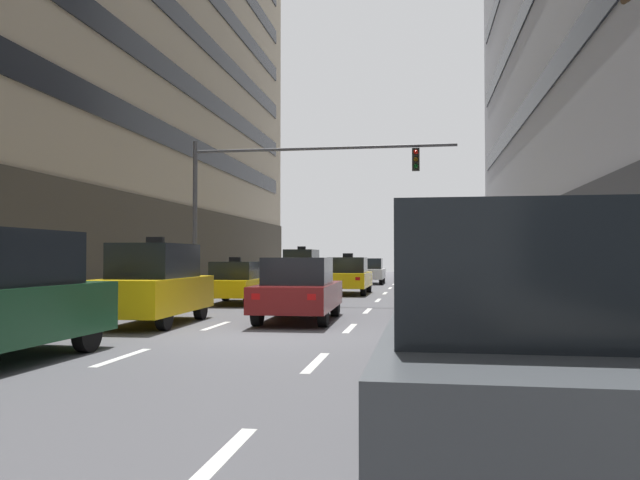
{
  "coord_description": "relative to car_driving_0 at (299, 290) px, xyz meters",
  "views": [
    {
      "loc": [
        3.38,
        -13.13,
        1.72
      ],
      "look_at": [
        -0.53,
        11.2,
        2.4
      ],
      "focal_mm": 35.27,
      "sensor_mm": 36.0,
      "label": 1
    }
  ],
  "objects": [
    {
      "name": "sidewalk_right",
      "position": [
        6.73,
        -3.53,
        -0.77
      ],
      "size": [
        3.6,
        80.0,
        0.14
      ],
      "primitive_type": "cube",
      "color": "gray",
      "rests_on": "ground"
    },
    {
      "name": "lane_stripe_l1_s7",
      "position": [
        -1.81,
        13.47,
        -0.84
      ],
      "size": [
        0.16,
        2.0,
        0.01
      ],
      "primitive_type": "cube",
      "color": "silver",
      "rests_on": "ground"
    },
    {
      "name": "traffic_signal_0",
      "position": [
        -2.31,
        7.05,
        3.69
      ],
      "size": [
        10.28,
        0.35,
        6.18
      ],
      "color": "#4C4C51",
      "rests_on": "sidewalk_left"
    },
    {
      "name": "lane_stripe_l2_s5",
      "position": [
        1.56,
        3.47,
        -0.84
      ],
      "size": [
        0.16,
        2.0,
        0.01
      ],
      "primitive_type": "cube",
      "color": "silver",
      "rests_on": "ground"
    },
    {
      "name": "car_parked_0",
      "position": [
        3.88,
        -11.84,
        0.18
      ],
      "size": [
        1.78,
        4.25,
        2.06
      ],
      "color": "black",
      "rests_on": "ground"
    },
    {
      "name": "lane_stripe_l2_s7",
      "position": [
        1.56,
        13.47,
        -0.84
      ],
      "size": [
        0.16,
        2.0,
        0.01
      ],
      "primitive_type": "cube",
      "color": "silver",
      "rests_on": "ground"
    },
    {
      "name": "lane_stripe_l2_s9",
      "position": [
        1.56,
        23.47,
        -0.84
      ],
      "size": [
        0.16,
        2.0,
        0.01
      ],
      "primitive_type": "cube",
      "color": "silver",
      "rests_on": "ground"
    },
    {
      "name": "lane_stripe_l1_s4",
      "position": [
        -1.81,
        -1.53,
        -0.84
      ],
      "size": [
        0.16,
        2.0,
        0.01
      ],
      "primitive_type": "cube",
      "color": "silver",
      "rests_on": "ground"
    },
    {
      "name": "lane_stripe_l1_s10",
      "position": [
        -1.81,
        28.47,
        -0.84
      ],
      "size": [
        0.16,
        2.0,
        0.01
      ],
      "primitive_type": "cube",
      "color": "silver",
      "rests_on": "ground"
    },
    {
      "name": "lane_stripe_l2_s4",
      "position": [
        1.56,
        -1.53,
        -0.84
      ],
      "size": [
        0.16,
        2.0,
        0.01
      ],
      "primitive_type": "cube",
      "color": "silver",
      "rests_on": "ground"
    },
    {
      "name": "lane_stripe_l2_s8",
      "position": [
        1.56,
        18.47,
        -0.84
      ],
      "size": [
        0.16,
        2.0,
        0.01
      ],
      "primitive_type": "cube",
      "color": "silver",
      "rests_on": "ground"
    },
    {
      "name": "taxi_driving_3",
      "position": [
        -3.56,
        5.97,
        -0.07
      ],
      "size": [
        1.9,
        4.21,
        1.72
      ],
      "color": "black",
      "rests_on": "ground"
    },
    {
      "name": "pedestrian_0",
      "position": [
        7.02,
        -0.66,
        0.15
      ],
      "size": [
        0.36,
        0.44,
        1.49
      ],
      "color": "brown",
      "rests_on": "sidewalk_right"
    },
    {
      "name": "lane_stripe_l2_s6",
      "position": [
        1.56,
        8.47,
        -0.84
      ],
      "size": [
        0.16,
        2.0,
        0.01
      ],
      "primitive_type": "cube",
      "color": "silver",
      "rests_on": "ground"
    },
    {
      "name": "lane_stripe_l1_s5",
      "position": [
        -1.81,
        3.47,
        -0.84
      ],
      "size": [
        0.16,
        2.0,
        0.01
      ],
      "primitive_type": "cube",
      "color": "silver",
      "rests_on": "ground"
    },
    {
      "name": "car_driving_0",
      "position": [
        0.0,
        0.0,
        0.0
      ],
      "size": [
        2.04,
        4.62,
        1.71
      ],
      "color": "black",
      "rests_on": "ground"
    },
    {
      "name": "lane_stripe_l1_s3",
      "position": [
        -1.81,
        -6.53,
        -0.84
      ],
      "size": [
        0.16,
        2.0,
        0.01
      ],
      "primitive_type": "cube",
      "color": "silver",
      "rests_on": "ground"
    },
    {
      "name": "lane_stripe_l1_s9",
      "position": [
        -1.81,
        23.47,
        -0.84
      ],
      "size": [
        0.16,
        2.0,
        0.01
      ],
      "primitive_type": "cube",
      "color": "silver",
      "rests_on": "ground"
    },
    {
      "name": "lane_stripe_l1_s8",
      "position": [
        -1.81,
        18.47,
        -0.84
      ],
      "size": [
        0.16,
        2.0,
        0.01
      ],
      "primitive_type": "cube",
      "color": "silver",
      "rests_on": "ground"
    },
    {
      "name": "taxi_driving_1",
      "position": [
        -3.45,
        18.45,
        0.23
      ],
      "size": [
        1.86,
        4.45,
        2.34
      ],
      "color": "black",
      "rests_on": "ground"
    },
    {
      "name": "lane_stripe_l1_s6",
      "position": [
        -1.81,
        8.47,
        -0.84
      ],
      "size": [
        0.16,
        2.0,
        0.01
      ],
      "primitive_type": "cube",
      "color": "silver",
      "rests_on": "ground"
    },
    {
      "name": "lane_stripe_l2_s10",
      "position": [
        1.56,
        28.47,
        -0.84
      ],
      "size": [
        0.16,
        2.0,
        0.01
      ],
      "primitive_type": "cube",
      "color": "silver",
      "rests_on": "ground"
    },
    {
      "name": "taxi_driving_5",
      "position": [
        -3.49,
        -1.4,
        0.19
      ],
      "size": [
        1.88,
        4.31,
        2.24
      ],
      "color": "black",
      "rests_on": "ground"
    },
    {
      "name": "car_driving_2",
      "position": [
        -0.03,
        24.08,
        -0.03
      ],
      "size": [
        1.88,
        4.41,
        1.65
      ],
      "color": "black",
      "rests_on": "ground"
    },
    {
      "name": "ground_plane",
      "position": [
        -0.12,
        -3.53,
        -0.84
      ],
      "size": [
        120.0,
        120.0,
        0.0
      ],
      "primitive_type": "plane",
      "color": "#515156"
    },
    {
      "name": "lane_stripe_l2_s3",
      "position": [
        1.56,
        -6.53,
        -0.84
      ],
      "size": [
        0.16,
        2.0,
        0.01
      ],
      "primitive_type": "cube",
      "color": "silver",
      "rests_on": "ground"
    },
    {
      "name": "car_parked_1",
      "position": [
        3.88,
        -6.05,
        -0.07
      ],
      "size": [
        1.8,
        4.21,
        1.57
      ],
      "color": "black",
      "rests_on": "ground"
    },
    {
      "name": "taxi_driving_4",
      "position": [
        -0.1,
        12.56,
        0.0
      ],
      "size": [
        1.93,
        4.58,
        1.9
      ],
      "color": "black",
      "rests_on": "ground"
    },
    {
      "name": "lane_stripe_l2_s2",
      "position": [
        1.56,
        -11.53,
        -0.84
      ],
      "size": [
        0.16,
        2.0,
        0.01
      ],
      "primitive_type": "cube",
      "color": "silver",
      "rests_on": "ground"
    }
  ]
}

